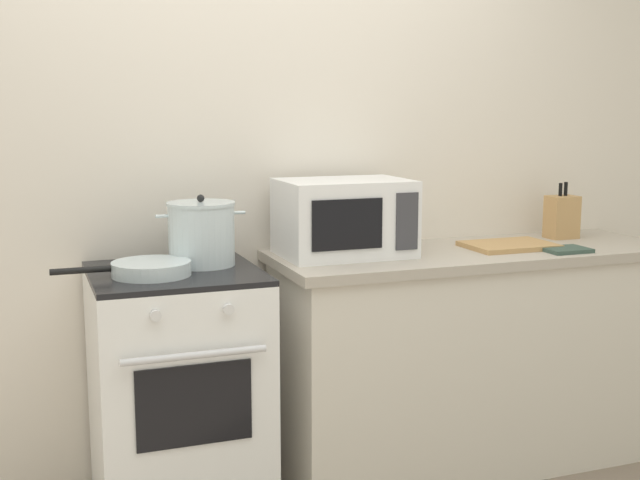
{
  "coord_description": "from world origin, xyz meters",
  "views": [
    {
      "loc": [
        -0.86,
        -2.29,
        1.5
      ],
      "look_at": [
        0.21,
        0.6,
        1.0
      ],
      "focal_mm": 46.04,
      "sensor_mm": 36.0,
      "label": 1
    }
  ],
  "objects_px": {
    "stove": "(178,393)",
    "microwave": "(344,218)",
    "knife_block": "(562,217)",
    "frying_pan": "(150,269)",
    "cutting_board": "(509,245)",
    "oven_mitt": "(566,250)",
    "stock_pot": "(201,234)"
  },
  "relations": [
    {
      "from": "stove",
      "to": "microwave",
      "type": "bearing_deg",
      "value": 6.57
    },
    {
      "from": "knife_block",
      "to": "frying_pan",
      "type": "bearing_deg",
      "value": -173.85
    },
    {
      "from": "frying_pan",
      "to": "knife_block",
      "type": "height_order",
      "value": "knife_block"
    },
    {
      "from": "cutting_board",
      "to": "oven_mitt",
      "type": "xyz_separation_m",
      "value": [
        0.16,
        -0.16,
        -0.0
      ]
    },
    {
      "from": "frying_pan",
      "to": "stove",
      "type": "bearing_deg",
      "value": 31.43
    },
    {
      "from": "stock_pot",
      "to": "knife_block",
      "type": "bearing_deg",
      "value": 2.49
    },
    {
      "from": "stove",
      "to": "knife_block",
      "type": "xyz_separation_m",
      "value": [
        1.76,
        0.14,
        0.56
      ]
    },
    {
      "from": "stock_pot",
      "to": "oven_mitt",
      "type": "xyz_separation_m",
      "value": [
        1.45,
        -0.23,
        -0.11
      ]
    },
    {
      "from": "microwave",
      "to": "oven_mitt",
      "type": "relative_size",
      "value": 2.78
    },
    {
      "from": "stock_pot",
      "to": "cutting_board",
      "type": "bearing_deg",
      "value": -3.05
    },
    {
      "from": "microwave",
      "to": "frying_pan",
      "type": "bearing_deg",
      "value": -170.0
    },
    {
      "from": "frying_pan",
      "to": "cutting_board",
      "type": "xyz_separation_m",
      "value": [
        1.5,
        0.06,
        -0.02
      ]
    },
    {
      "from": "stock_pot",
      "to": "cutting_board",
      "type": "relative_size",
      "value": 0.93
    },
    {
      "from": "frying_pan",
      "to": "knife_block",
      "type": "relative_size",
      "value": 1.89
    },
    {
      "from": "oven_mitt",
      "to": "knife_block",
      "type": "bearing_deg",
      "value": 56.54
    },
    {
      "from": "microwave",
      "to": "knife_block",
      "type": "bearing_deg",
      "value": 3.31
    },
    {
      "from": "frying_pan",
      "to": "knife_block",
      "type": "distance_m",
      "value": 1.87
    },
    {
      "from": "stock_pot",
      "to": "oven_mitt",
      "type": "relative_size",
      "value": 1.86
    },
    {
      "from": "microwave",
      "to": "cutting_board",
      "type": "relative_size",
      "value": 1.39
    },
    {
      "from": "frying_pan",
      "to": "cutting_board",
      "type": "height_order",
      "value": "frying_pan"
    },
    {
      "from": "microwave",
      "to": "knife_block",
      "type": "xyz_separation_m",
      "value": [
        1.07,
        0.06,
        -0.05
      ]
    },
    {
      "from": "stock_pot",
      "to": "frying_pan",
      "type": "distance_m",
      "value": 0.27
    },
    {
      "from": "cutting_board",
      "to": "oven_mitt",
      "type": "distance_m",
      "value": 0.23
    },
    {
      "from": "stock_pot",
      "to": "stove",
      "type": "bearing_deg",
      "value": -148.98
    },
    {
      "from": "microwave",
      "to": "oven_mitt",
      "type": "height_order",
      "value": "microwave"
    },
    {
      "from": "stock_pot",
      "to": "knife_block",
      "type": "xyz_separation_m",
      "value": [
        1.65,
        0.07,
        -0.02
      ]
    },
    {
      "from": "oven_mitt",
      "to": "stock_pot",
      "type": "bearing_deg",
      "value": 171.03
    },
    {
      "from": "cutting_board",
      "to": "frying_pan",
      "type": "bearing_deg",
      "value": -177.69
    },
    {
      "from": "stove",
      "to": "oven_mitt",
      "type": "bearing_deg",
      "value": -5.81
    },
    {
      "from": "stock_pot",
      "to": "oven_mitt",
      "type": "distance_m",
      "value": 1.47
    },
    {
      "from": "microwave",
      "to": "knife_block",
      "type": "height_order",
      "value": "microwave"
    },
    {
      "from": "frying_pan",
      "to": "oven_mitt",
      "type": "distance_m",
      "value": 1.66
    }
  ]
}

